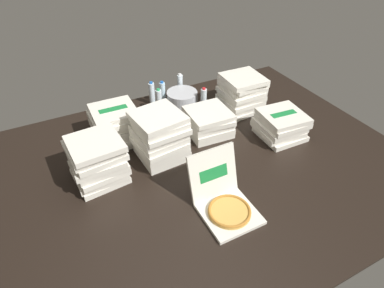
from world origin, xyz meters
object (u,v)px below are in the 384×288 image
at_px(pizza_stack_left_far, 281,125).
at_px(pizza_stack_right_near, 97,160).
at_px(water_bottle_0, 162,93).
at_px(pizza_stack_right_far, 241,93).
at_px(water_bottle_3, 204,100).
at_px(pizza_stack_right_mid, 160,136).
at_px(water_bottle_2, 180,85).
at_px(water_bottle_1, 159,101).
at_px(pizza_stack_center_far, 209,122).
at_px(ice_bucket, 182,99).
at_px(open_pizza_box, 224,201).
at_px(pizza_stack_left_mid, 115,126).
at_px(water_bottle_4, 152,94).

height_order(pizza_stack_left_far, pizza_stack_right_near, pizza_stack_right_near).
distance_m(pizza_stack_right_near, water_bottle_0, 1.14).
height_order(pizza_stack_right_far, water_bottle_3, pizza_stack_right_far).
relative_size(pizza_stack_right_far, water_bottle_0, 1.59).
xyz_separation_m(pizza_stack_left_far, water_bottle_0, (-0.68, 0.96, 0.01)).
bearing_deg(pizza_stack_right_mid, water_bottle_2, 55.46).
bearing_deg(pizza_stack_right_mid, water_bottle_1, 68.23).
relative_size(pizza_stack_right_mid, pizza_stack_right_far, 1.05).
bearing_deg(pizza_stack_center_far, water_bottle_2, 84.51).
bearing_deg(pizza_stack_center_far, ice_bucket, 90.33).
bearing_deg(pizza_stack_right_mid, pizza_stack_left_far, -11.64).
bearing_deg(water_bottle_2, pizza_stack_right_far, -51.65).
distance_m(pizza_stack_right_mid, water_bottle_3, 0.78).
relative_size(open_pizza_box, pizza_stack_left_far, 1.14).
height_order(pizza_stack_left_mid, water_bottle_1, pizza_stack_left_mid).
bearing_deg(pizza_stack_left_mid, pizza_stack_center_far, -18.45).
xyz_separation_m(water_bottle_0, water_bottle_3, (0.29, -0.30, 0.00)).
height_order(pizza_stack_left_far, water_bottle_1, water_bottle_1).
bearing_deg(ice_bucket, pizza_stack_left_mid, -160.37).
bearing_deg(open_pizza_box, pizza_stack_right_far, 51.22).
xyz_separation_m(pizza_stack_left_far, pizza_stack_right_mid, (-1.02, 0.21, 0.09)).
bearing_deg(water_bottle_2, pizza_stack_right_mid, -124.54).
height_order(pizza_stack_left_far, pizza_stack_right_mid, pizza_stack_right_mid).
bearing_deg(pizza_stack_center_far, water_bottle_4, 110.53).
bearing_deg(water_bottle_1, water_bottle_4, 92.66).
bearing_deg(pizza_stack_right_mid, open_pizza_box, -77.27).
distance_m(pizza_stack_left_mid, water_bottle_2, 0.93).
relative_size(water_bottle_2, water_bottle_4, 1.00).
distance_m(pizza_stack_center_far, ice_bucket, 0.51).
relative_size(pizza_stack_left_mid, water_bottle_0, 1.57).
bearing_deg(water_bottle_0, pizza_stack_right_near, -136.92).
height_order(pizza_stack_center_far, water_bottle_3, water_bottle_3).
bearing_deg(ice_bucket, pizza_stack_right_near, -146.36).
bearing_deg(pizza_stack_left_mid, water_bottle_3, 5.71).
bearing_deg(ice_bucket, water_bottle_2, 69.71).
bearing_deg(water_bottle_0, pizza_stack_left_far, -54.86).
bearing_deg(pizza_stack_left_mid, water_bottle_0, 33.38).
relative_size(pizza_stack_center_far, water_bottle_4, 1.61).
relative_size(pizza_stack_left_far, pizza_stack_left_mid, 1.06).
relative_size(pizza_stack_right_mid, water_bottle_0, 1.67).
bearing_deg(water_bottle_0, pizza_stack_right_far, -35.05).
bearing_deg(pizza_stack_right_mid, pizza_stack_right_near, -176.66).
bearing_deg(pizza_stack_left_far, pizza_stack_left_mid, 155.61).
distance_m(open_pizza_box, pizza_stack_left_far, 0.99).
xyz_separation_m(open_pizza_box, pizza_stack_right_far, (0.81, 1.01, 0.10)).
height_order(pizza_stack_left_far, pizza_stack_right_far, pizza_stack_right_far).
distance_m(open_pizza_box, pizza_stack_right_near, 0.94).
bearing_deg(water_bottle_2, pizza_stack_left_far, -66.28).
xyz_separation_m(water_bottle_0, water_bottle_2, (0.22, 0.07, 0.00)).
distance_m(open_pizza_box, water_bottle_2, 1.57).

